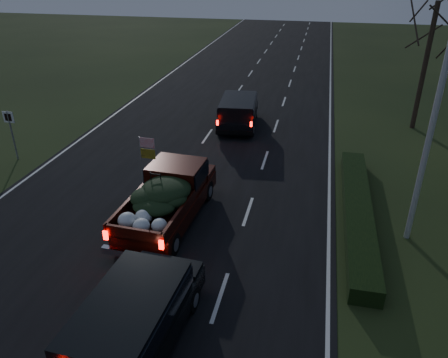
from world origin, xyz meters
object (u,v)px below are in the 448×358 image
at_px(pickup_truck, 168,194).
at_px(lead_suv, 238,109).
at_px(rear_suv, 132,318).
at_px(light_pole, 441,88).

xyz_separation_m(pickup_truck, lead_suv, (0.66, 10.66, -0.04)).
relative_size(lead_suv, rear_suv, 0.99).
bearing_deg(pickup_truck, lead_suv, 89.59).
bearing_deg(lead_suv, light_pole, -56.11).
bearing_deg(rear_suv, light_pole, 45.56).
distance_m(lead_suv, rear_suv, 16.81).
height_order(pickup_truck, lead_suv, pickup_truck).
height_order(light_pole, pickup_truck, light_pole).
bearing_deg(pickup_truck, rear_suv, -76.06).
xyz_separation_m(light_pole, rear_suv, (-7.60, -6.86, -4.40)).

